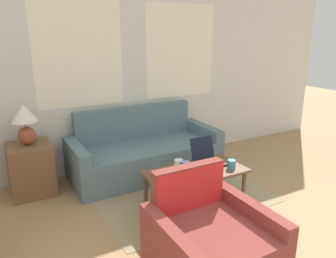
# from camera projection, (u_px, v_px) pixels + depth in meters

# --- Properties ---
(wall_back) EXTENTS (6.83, 0.06, 2.60)m
(wall_back) POSITION_uv_depth(u_px,v_px,m) (139.00, 71.00, 4.48)
(wall_back) COLOR silver
(wall_back) RESTS_ON ground_plane
(rug) EXTENTS (1.90, 1.82, 0.01)m
(rug) POSITION_uv_depth(u_px,v_px,m) (171.00, 187.00, 3.98)
(rug) COLOR #9E8966
(rug) RESTS_ON ground_plane
(couch) EXTENTS (1.93, 0.83, 0.85)m
(couch) POSITION_uv_depth(u_px,v_px,m) (144.00, 154.00, 4.35)
(couch) COLOR slate
(couch) RESTS_ON ground_plane
(armchair) EXTENTS (0.84, 0.83, 0.78)m
(armchair) POSITION_uv_depth(u_px,v_px,m) (209.00, 243.00, 2.54)
(armchair) COLOR brown
(armchair) RESTS_ON ground_plane
(side_table) EXTENTS (0.47, 0.47, 0.60)m
(side_table) POSITION_uv_depth(u_px,v_px,m) (31.00, 169.00, 3.77)
(side_table) COLOR brown
(side_table) RESTS_ON ground_plane
(table_lamp) EXTENTS (0.28, 0.28, 0.47)m
(table_lamp) POSITION_uv_depth(u_px,v_px,m) (25.00, 121.00, 3.60)
(table_lamp) COLOR brown
(table_lamp) RESTS_ON side_table
(coffee_table) EXTENTS (1.06, 0.55, 0.42)m
(coffee_table) POSITION_uv_depth(u_px,v_px,m) (195.00, 174.00, 3.45)
(coffee_table) COLOR brown
(coffee_table) RESTS_ON ground_plane
(laptop) EXTENTS (0.29, 0.32, 0.26)m
(laptop) POSITION_uv_depth(u_px,v_px,m) (207.00, 158.00, 3.62)
(laptop) COLOR black
(laptop) RESTS_ON coffee_table
(cup_navy) EXTENTS (0.09, 0.09, 0.09)m
(cup_navy) POSITION_uv_depth(u_px,v_px,m) (179.00, 164.00, 3.48)
(cup_navy) COLOR white
(cup_navy) RESTS_ON coffee_table
(cup_yellow) EXTENTS (0.10, 0.10, 0.11)m
(cup_yellow) POSITION_uv_depth(u_px,v_px,m) (185.00, 167.00, 3.39)
(cup_yellow) COLOR #191E4C
(cup_yellow) RESTS_ON coffee_table
(cup_white) EXTENTS (0.09, 0.09, 0.09)m
(cup_white) POSITION_uv_depth(u_px,v_px,m) (231.00, 164.00, 3.47)
(cup_white) COLOR teal
(cup_white) RESTS_ON coffee_table
(snack_bowl) EXTENTS (0.19, 0.19, 0.08)m
(snack_bowl) POSITION_uv_depth(u_px,v_px,m) (169.00, 176.00, 3.20)
(snack_bowl) COLOR teal
(snack_bowl) RESTS_ON coffee_table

